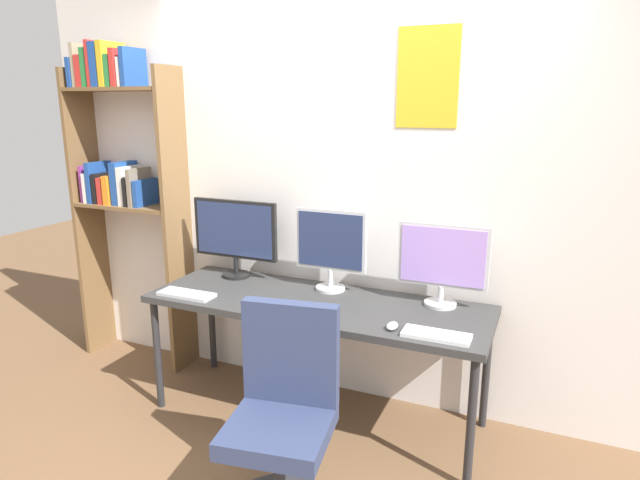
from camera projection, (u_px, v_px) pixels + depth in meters
The scene contains 12 objects.
ground_plane at pixel (270, 475), 2.79m from camera, with size 12.00×12.00×0.00m, color brown.
wall_back at pixel (344, 194), 3.38m from camera, with size 4.38×0.11×2.60m.
desk at pixel (317, 310), 3.16m from camera, with size 1.98×0.68×0.74m.
bookshelf at pixel (121, 166), 3.80m from camera, with size 0.83×0.28×2.25m.
office_chair at pixel (283, 437), 2.43m from camera, with size 0.52×0.52×0.99m.
monitor_left at pixel (235, 233), 3.52m from camera, with size 0.60×0.18×0.51m.
monitor_center at pixel (331, 246), 3.27m from camera, with size 0.44×0.18×0.50m.
monitor_right at pixel (443, 261), 3.01m from camera, with size 0.50×0.18×0.47m.
keyboard_left at pixel (187, 294), 3.22m from camera, with size 0.34×0.13×0.02m, color silver.
keyboard_center at pixel (299, 313), 2.94m from camera, with size 0.38×0.13×0.02m, color #38383D.
keyboard_right at pixel (436, 335), 2.65m from camera, with size 0.33×0.13×0.02m, color silver.
computer_mouse at pixel (392, 326), 2.75m from camera, with size 0.06×0.10×0.03m, color silver.
Camera 1 is at (1.20, -2.11, 1.85)m, focal length 30.68 mm.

